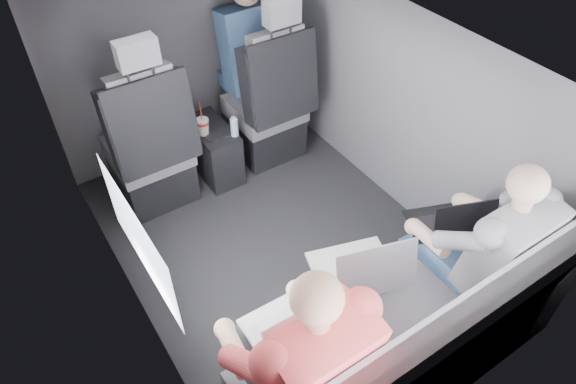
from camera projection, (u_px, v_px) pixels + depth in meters
floor at (281, 247)px, 3.26m from camera, size 2.60×2.60×0.00m
ceiling at (278, 53)px, 2.33m from camera, size 2.60×2.60×0.00m
panel_left at (120, 234)px, 2.43m from camera, size 0.02×2.60×1.35m
panel_right at (402, 114)px, 3.16m from camera, size 0.02×2.60×1.35m
panel_front at (179, 66)px, 3.59m from camera, size 1.80×0.02×1.35m
panel_back at (460, 345)px, 2.01m from camera, size 1.80×0.02×1.35m
side_window at (139, 240)px, 2.10m from camera, size 0.02×0.75×0.42m
seatbelt at (281, 70)px, 3.30m from camera, size 0.35×0.11×0.59m
front_seat_left at (151, 153)px, 3.31m from camera, size 0.52×0.58×1.26m
front_seat_right at (269, 110)px, 3.67m from camera, size 0.52×0.58×1.26m
center_console at (213, 150)px, 3.65m from camera, size 0.24×0.48×0.41m
rear_bench at (403, 348)px, 2.40m from camera, size 1.60×0.57×0.92m
soda_cup at (203, 126)px, 3.42m from camera, size 0.08×0.08×0.26m
water_bottle at (234, 127)px, 3.41m from camera, size 0.05×0.05×0.15m
laptop_white at (286, 327)px, 2.11m from camera, size 0.31×0.29×0.23m
laptop_silver at (360, 267)px, 2.33m from camera, size 0.43×0.43×0.26m
laptop_black at (448, 223)px, 2.54m from camera, size 0.38×0.39×0.23m
passenger_rear_left at (297, 356)px, 2.02m from camera, size 0.51×0.62×1.23m
passenger_rear_right at (477, 247)px, 2.45m from camera, size 0.48×0.60×1.18m
passenger_front_right at (250, 49)px, 3.59m from camera, size 0.41×0.41×0.85m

